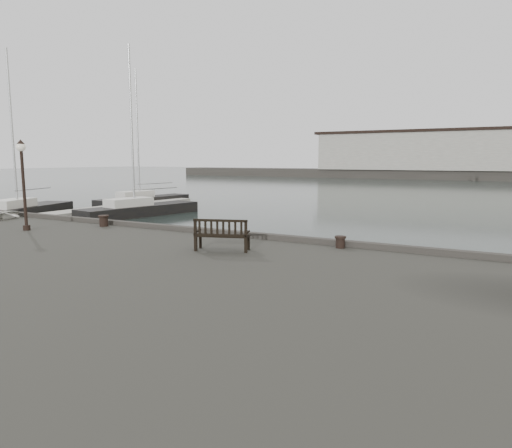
{
  "coord_description": "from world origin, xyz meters",
  "views": [
    {
      "loc": [
        7.92,
        -13.76,
        4.24
      ],
      "look_at": [
        0.65,
        -0.5,
        2.1
      ],
      "focal_mm": 32.0,
      "sensor_mm": 36.0,
      "label": 1
    }
  ],
  "objects_px": {
    "lamp_post": "(23,172)",
    "bollard_left": "(104,221)",
    "yacht_b": "(144,203)",
    "yacht_a": "(23,214)",
    "yacht_c": "(140,213)",
    "bollard_right": "(340,242)",
    "bench": "(222,241)"
  },
  "relations": [
    {
      "from": "bench",
      "to": "yacht_b",
      "type": "distance_m",
      "value": 30.55
    },
    {
      "from": "bench",
      "to": "lamp_post",
      "type": "bearing_deg",
      "value": 162.81
    },
    {
      "from": "bench",
      "to": "bollard_left",
      "type": "height_order",
      "value": "bench"
    },
    {
      "from": "yacht_a",
      "to": "yacht_c",
      "type": "height_order",
      "value": "yacht_c"
    },
    {
      "from": "bollard_right",
      "to": "yacht_b",
      "type": "relative_size",
      "value": 0.03
    },
    {
      "from": "lamp_post",
      "to": "yacht_b",
      "type": "xyz_separation_m",
      "value": [
        -13.5,
        21.19,
        -3.51
      ]
    },
    {
      "from": "bench",
      "to": "lamp_post",
      "type": "distance_m",
      "value": 8.93
    },
    {
      "from": "yacht_a",
      "to": "yacht_b",
      "type": "distance_m",
      "value": 11.06
    },
    {
      "from": "bollard_right",
      "to": "bollard_left",
      "type": "bearing_deg",
      "value": -178.8
    },
    {
      "from": "lamp_post",
      "to": "yacht_b",
      "type": "height_order",
      "value": "yacht_b"
    },
    {
      "from": "bench",
      "to": "yacht_a",
      "type": "xyz_separation_m",
      "value": [
        -24.21,
        10.03,
        -1.62
      ]
    },
    {
      "from": "lamp_post",
      "to": "bollard_left",
      "type": "bearing_deg",
      "value": 50.01
    },
    {
      "from": "bollard_right",
      "to": "yacht_a",
      "type": "bearing_deg",
      "value": 163.69
    },
    {
      "from": "yacht_a",
      "to": "yacht_c",
      "type": "relative_size",
      "value": 0.96
    },
    {
      "from": "bollard_right",
      "to": "lamp_post",
      "type": "bearing_deg",
      "value": -168.56
    },
    {
      "from": "bench",
      "to": "yacht_a",
      "type": "height_order",
      "value": "yacht_a"
    },
    {
      "from": "bollard_left",
      "to": "bollard_right",
      "type": "distance_m",
      "value": 9.86
    },
    {
      "from": "yacht_a",
      "to": "yacht_c",
      "type": "distance_m",
      "value": 8.62
    },
    {
      "from": "bollard_left",
      "to": "yacht_c",
      "type": "height_order",
      "value": "yacht_c"
    },
    {
      "from": "yacht_a",
      "to": "yacht_b",
      "type": "bearing_deg",
      "value": 62.05
    },
    {
      "from": "bench",
      "to": "bollard_left",
      "type": "bearing_deg",
      "value": 145.81
    },
    {
      "from": "bench",
      "to": "yacht_b",
      "type": "relative_size",
      "value": 0.13
    },
    {
      "from": "yacht_a",
      "to": "yacht_b",
      "type": "height_order",
      "value": "yacht_b"
    },
    {
      "from": "bollard_left",
      "to": "yacht_a",
      "type": "xyz_separation_m",
      "value": [
        -17.29,
        8.15,
        -1.54
      ]
    },
    {
      "from": "lamp_post",
      "to": "yacht_c",
      "type": "xyz_separation_m",
      "value": [
        -8.32,
        15.09,
        -3.51
      ]
    },
    {
      "from": "lamp_post",
      "to": "yacht_b",
      "type": "distance_m",
      "value": 25.37
    },
    {
      "from": "bench",
      "to": "lamp_post",
      "type": "height_order",
      "value": "lamp_post"
    },
    {
      "from": "bench",
      "to": "yacht_b",
      "type": "height_order",
      "value": "yacht_b"
    },
    {
      "from": "bench",
      "to": "yacht_a",
      "type": "distance_m",
      "value": 26.25
    },
    {
      "from": "bollard_right",
      "to": "yacht_b",
      "type": "bearing_deg",
      "value": 143.2
    },
    {
      "from": "bollard_right",
      "to": "yacht_a",
      "type": "relative_size",
      "value": 0.03
    },
    {
      "from": "bollard_left",
      "to": "yacht_c",
      "type": "xyz_separation_m",
      "value": [
        -10.12,
        12.93,
        -1.54
      ]
    }
  ]
}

